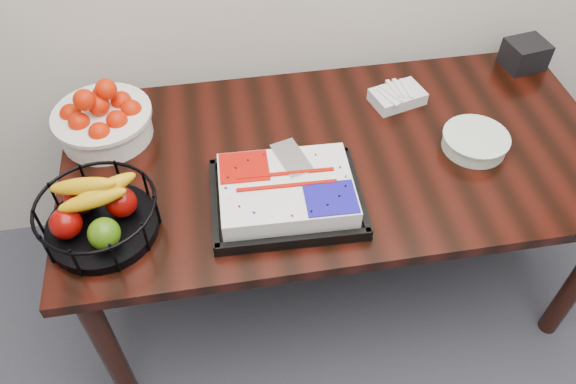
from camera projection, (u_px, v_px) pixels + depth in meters
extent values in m
cube|color=black|center=(339.00, 156.00, 1.86)|extent=(1.80, 0.90, 0.04)
cylinder|color=black|center=(108.00, 348.00, 1.80)|extent=(0.07, 0.07, 0.71)
cylinder|color=black|center=(117.00, 182.00, 2.29)|extent=(0.07, 0.07, 0.71)
cylinder|color=black|center=(495.00, 137.00, 2.47)|extent=(0.07, 0.07, 0.71)
cube|color=black|center=(286.00, 200.00, 1.69)|extent=(0.46, 0.37, 0.02)
cube|color=white|center=(286.00, 191.00, 1.66)|extent=(0.40, 0.31, 0.07)
cube|color=#AA0A03|center=(243.00, 168.00, 1.67)|extent=(0.15, 0.13, 0.00)
cube|color=#130D8F|center=(332.00, 197.00, 1.59)|extent=(0.15, 0.13, 0.00)
cube|color=silver|center=(291.00, 158.00, 1.70)|extent=(0.12, 0.17, 0.00)
cylinder|color=white|center=(105.00, 124.00, 1.86)|extent=(0.30, 0.30, 0.10)
cylinder|color=white|center=(102.00, 114.00, 1.83)|extent=(0.32, 0.32, 0.01)
cylinder|color=black|center=(103.00, 227.00, 1.61)|extent=(0.32, 0.32, 0.03)
torus|color=black|center=(94.00, 205.00, 1.54)|extent=(0.34, 0.34, 0.01)
cylinder|color=white|center=(475.00, 142.00, 1.84)|extent=(0.21, 0.21, 0.05)
cylinder|color=white|center=(477.00, 136.00, 1.82)|extent=(0.22, 0.22, 0.01)
cube|color=silver|center=(397.00, 97.00, 2.00)|extent=(0.21, 0.16, 0.05)
cube|color=black|center=(525.00, 54.00, 2.13)|extent=(0.16, 0.15, 0.10)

